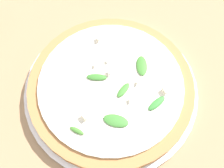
# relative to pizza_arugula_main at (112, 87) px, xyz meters

# --- Properties ---
(ground_plane) EXTENTS (6.00, 6.00, 0.00)m
(ground_plane) POSITION_rel_pizza_arugula_main_xyz_m (0.04, 0.00, -0.02)
(ground_plane) COLOR #9E7A56
(pizza_arugula_main) EXTENTS (0.35, 0.35, 0.05)m
(pizza_arugula_main) POSITION_rel_pizza_arugula_main_xyz_m (0.00, 0.00, 0.00)
(pizza_arugula_main) COLOR white
(pizza_arugula_main) RESTS_ON ground_plane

